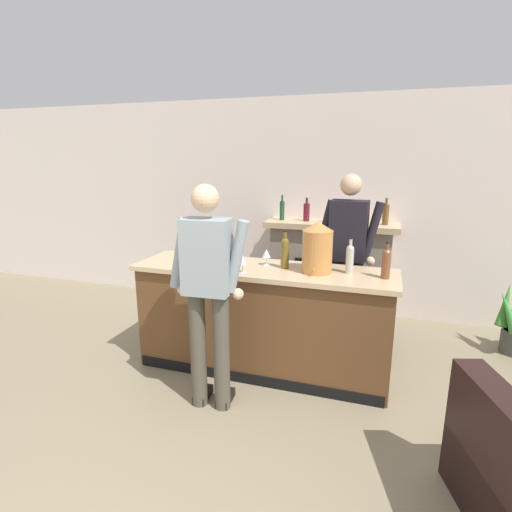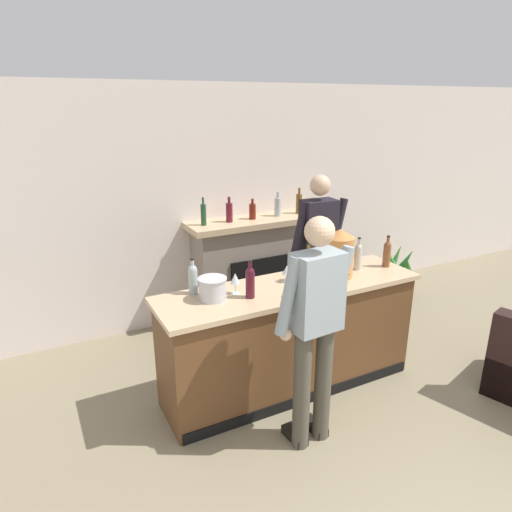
# 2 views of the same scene
# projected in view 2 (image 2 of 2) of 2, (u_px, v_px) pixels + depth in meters

# --- Properties ---
(wall_back_panel) EXTENTS (12.00, 0.07, 2.75)m
(wall_back_panel) POSITION_uv_depth(u_px,v_px,m) (197.00, 207.00, 5.29)
(wall_back_panel) COLOR silver
(wall_back_panel) RESTS_ON ground_plane
(bar_counter) EXTENTS (2.40, 0.67, 1.02)m
(bar_counter) POSITION_uv_depth(u_px,v_px,m) (290.00, 337.00, 4.13)
(bar_counter) COLOR brown
(bar_counter) RESTS_ON ground_plane
(fireplace_stone) EXTENTS (1.61, 0.52, 1.55)m
(fireplace_stone) POSITION_uv_depth(u_px,v_px,m) (253.00, 267.00, 5.57)
(fireplace_stone) COLOR gray
(fireplace_stone) RESTS_ON ground_plane
(potted_plant_corner) EXTENTS (0.47, 0.47, 0.74)m
(potted_plant_corner) POSITION_uv_depth(u_px,v_px,m) (398.00, 273.00, 6.20)
(potted_plant_corner) COLOR #4A4B45
(potted_plant_corner) RESTS_ON ground_plane
(person_customer) EXTENTS (0.66, 0.32, 1.81)m
(person_customer) POSITION_uv_depth(u_px,v_px,m) (315.00, 325.00, 3.29)
(person_customer) COLOR #4C473B
(person_customer) RESTS_ON ground_plane
(person_bartender) EXTENTS (0.66, 0.32, 1.85)m
(person_bartender) POSITION_uv_depth(u_px,v_px,m) (317.00, 253.00, 4.79)
(person_bartender) COLOR black
(person_bartender) RESTS_ON ground_plane
(copper_dispenser) EXTENTS (0.27, 0.30, 0.45)m
(copper_dispenser) POSITION_uv_depth(u_px,v_px,m) (339.00, 253.00, 4.11)
(copper_dispenser) COLOR #C88141
(copper_dispenser) RESTS_ON bar_counter
(ice_bucket_steel) EXTENTS (0.23, 0.23, 0.18)m
(ice_bucket_steel) POSITION_uv_depth(u_px,v_px,m) (213.00, 289.00, 3.66)
(ice_bucket_steel) COLOR silver
(ice_bucket_steel) RESTS_ON bar_counter
(wine_bottle_port_short) EXTENTS (0.08, 0.08, 0.31)m
(wine_bottle_port_short) POSITION_uv_depth(u_px,v_px,m) (193.00, 278.00, 3.76)
(wine_bottle_port_short) COLOR #A1B0B0
(wine_bottle_port_short) RESTS_ON bar_counter
(wine_bottle_cabernet_heavy) EXTENTS (0.08, 0.08, 0.35)m
(wine_bottle_cabernet_heavy) POSITION_uv_depth(u_px,v_px,m) (308.00, 264.00, 4.04)
(wine_bottle_cabernet_heavy) COLOR brown
(wine_bottle_cabernet_heavy) RESTS_ON bar_counter
(wine_bottle_riesling_slim) EXTENTS (0.07, 0.07, 0.32)m
(wine_bottle_riesling_slim) POSITION_uv_depth(u_px,v_px,m) (250.00, 281.00, 3.68)
(wine_bottle_riesling_slim) COLOR #4B1321
(wine_bottle_riesling_slim) RESTS_ON bar_counter
(wine_bottle_rose_blush) EXTENTS (0.07, 0.07, 0.32)m
(wine_bottle_rose_blush) POSITION_uv_depth(u_px,v_px,m) (358.00, 255.00, 4.30)
(wine_bottle_rose_blush) COLOR #B3B4AB
(wine_bottle_rose_blush) RESTS_ON bar_counter
(wine_bottle_chardonnay_pale) EXTENTS (0.07, 0.07, 0.30)m
(wine_bottle_chardonnay_pale) POSITION_uv_depth(u_px,v_px,m) (325.00, 254.00, 4.35)
(wine_bottle_chardonnay_pale) COLOR #184121
(wine_bottle_chardonnay_pale) RESTS_ON bar_counter
(wine_bottle_merlot_tall) EXTENTS (0.07, 0.07, 0.31)m
(wine_bottle_merlot_tall) POSITION_uv_depth(u_px,v_px,m) (387.00, 253.00, 4.38)
(wine_bottle_merlot_tall) COLOR brown
(wine_bottle_merlot_tall) RESTS_ON bar_counter
(wine_glass_back_row) EXTENTS (0.08, 0.08, 0.15)m
(wine_glass_back_row) POSITION_uv_depth(u_px,v_px,m) (287.00, 270.00, 4.01)
(wine_glass_back_row) COLOR silver
(wine_glass_back_row) RESTS_ON bar_counter
(wine_glass_near_bucket) EXTENTS (0.08, 0.08, 0.18)m
(wine_glass_near_bucket) POSITION_uv_depth(u_px,v_px,m) (235.00, 279.00, 3.75)
(wine_glass_near_bucket) COLOR silver
(wine_glass_near_bucket) RESTS_ON bar_counter
(wine_glass_mid_counter) EXTENTS (0.08, 0.08, 0.16)m
(wine_glass_mid_counter) POSITION_uv_depth(u_px,v_px,m) (294.00, 284.00, 3.70)
(wine_glass_mid_counter) COLOR silver
(wine_glass_mid_counter) RESTS_ON bar_counter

